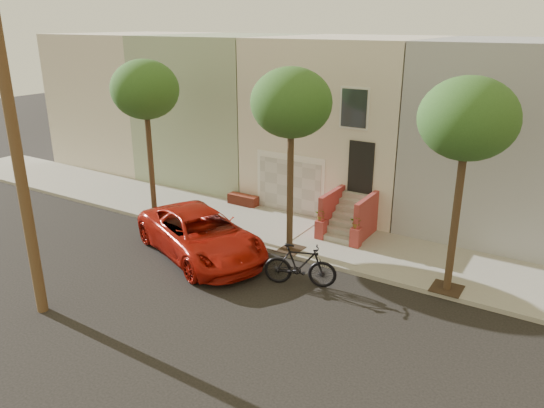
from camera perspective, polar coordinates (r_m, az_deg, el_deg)
The scene contains 9 objects.
ground at distance 16.24m, azimuth -8.24°, elevation -9.41°, with size 90.00×90.00×0.00m, color black.
sidewalk at distance 20.15m, azimuth 1.53°, elevation -3.06°, with size 40.00×3.70×0.15m, color gray.
house_row at distance 24.20m, azimuth 8.75°, elevation 9.36°, with size 33.10×11.70×7.00m.
tree_left at distance 21.03m, azimuth -13.77°, elevation 12.00°, with size 2.70×2.57×6.30m.
tree_mid at distance 17.05m, azimuth 2.12°, elevation 10.91°, with size 2.70×2.57×6.30m.
tree_right at distance 15.12m, azimuth 20.70°, elevation 8.59°, with size 2.70×2.57×6.30m.
utility_pole at distance 8.08m, azimuth 20.24°, elevation -0.52°, with size 23.60×1.22×10.00m.
pickup_truck at distance 18.20m, azimuth -7.82°, elevation -3.32°, with size 2.65×5.75×1.60m, color #A4150B.
motorcycle at distance 16.12m, azimuth 3.10°, elevation -6.72°, with size 0.64×2.27×1.37m, color black.
Camera 1 is at (9.40, -10.72, 7.77)m, focal length 34.30 mm.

